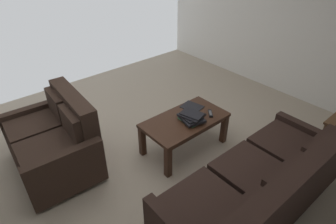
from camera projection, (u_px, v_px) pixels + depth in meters
name	position (u px, v px, depth m)	size (l,w,h in m)	color
ground_plane	(144.00, 154.00, 3.61)	(5.84, 5.06, 0.01)	tan
wall_left	(286.00, 14.00, 4.48)	(0.12, 5.06, 2.62)	white
sofa_main	(261.00, 188.00, 2.66)	(2.09, 0.87, 0.83)	black
loveseat_near	(56.00, 141.00, 3.22)	(0.90, 1.23, 0.91)	black
coffee_table	(185.00, 124.00, 3.50)	(1.07, 0.58, 0.46)	#3D2316
book_stack	(192.00, 117.00, 3.40)	(0.31, 0.35, 0.10)	#337F51
tv_remote	(210.00, 113.00, 3.54)	(0.14, 0.15, 0.02)	black
loose_magazine	(192.00, 107.00, 3.69)	(0.21, 0.26, 0.01)	black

